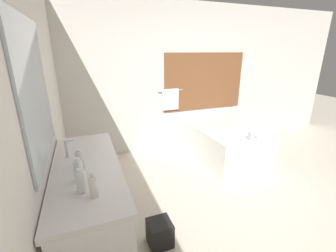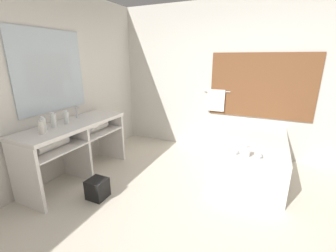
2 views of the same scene
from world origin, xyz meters
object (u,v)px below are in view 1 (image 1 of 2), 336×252
at_px(water_bottle_2, 80,160).
at_px(soap_dispenser, 93,186).
at_px(waste_bin, 160,233).
at_px(water_bottle_1, 79,170).
at_px(bathtub, 223,140).
at_px(water_bottle_3, 81,181).

height_order(water_bottle_2, soap_dispenser, water_bottle_2).
bearing_deg(waste_bin, soap_dispenser, -158.72).
bearing_deg(water_bottle_1, water_bottle_2, 85.73).
distance_m(soap_dispenser, waste_bin, 1.02).
relative_size(bathtub, water_bottle_3, 8.06).
bearing_deg(water_bottle_3, soap_dispenser, -48.19).
height_order(water_bottle_1, soap_dispenser, water_bottle_1).
xyz_separation_m(soap_dispenser, waste_bin, (0.57, 0.22, -0.82)).
distance_m(water_bottle_2, waste_bin, 1.07).
height_order(soap_dispenser, waste_bin, soap_dispenser).
relative_size(bathtub, soap_dispenser, 8.13).
relative_size(bathtub, water_bottle_1, 7.53).
distance_m(water_bottle_2, soap_dispenser, 0.45).
relative_size(water_bottle_3, waste_bin, 0.75).
bearing_deg(bathtub, soap_dispenser, -143.48).
relative_size(soap_dispenser, waste_bin, 0.74).
xyz_separation_m(water_bottle_3, soap_dispenser, (0.08, -0.09, -0.01)).
bearing_deg(waste_bin, water_bottle_3, -168.69).
bearing_deg(soap_dispenser, water_bottle_3, 131.81).
bearing_deg(waste_bin, water_bottle_2, 160.81).
bearing_deg(soap_dispenser, water_bottle_1, 110.68).
height_order(bathtub, water_bottle_2, water_bottle_2).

